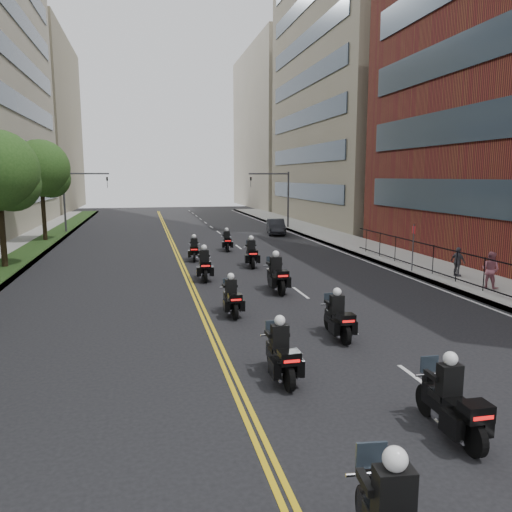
{
  "coord_description": "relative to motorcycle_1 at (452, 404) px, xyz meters",
  "views": [
    {
      "loc": [
        -3.53,
        -5.81,
        5.16
      ],
      "look_at": [
        1.37,
        15.98,
        1.58
      ],
      "focal_mm": 35.0,
      "sensor_mm": 36.0,
      "label": 1
    }
  ],
  "objects": [
    {
      "name": "sidewalk_right",
      "position": [
        9.68,
        22.57,
        -0.6
      ],
      "size": [
        4.0,
        90.0,
        0.15
      ],
      "primitive_type": "cube",
      "color": "gray",
      "rests_on": "ground"
    },
    {
      "name": "pedestrian_c",
      "position": [
        9.52,
        13.7,
        0.21
      ],
      "size": [
        0.55,
        0.93,
        1.49
      ],
      "primitive_type": "imported",
      "rotation": [
        0.0,
        0.0,
        1.8
      ],
      "color": "#44424A",
      "rests_on": "sidewalk_right"
    },
    {
      "name": "parked_sedan",
      "position": [
        5.68,
        34.87,
        0.01
      ],
      "size": [
        2.16,
        4.37,
        1.38
      ],
      "primitive_type": "imported",
      "rotation": [
        0.0,
        0.0,
        -0.17
      ],
      "color": "black",
      "rests_on": "ground"
    },
    {
      "name": "grass_strip",
      "position": [
        -13.52,
        22.57,
        -0.51
      ],
      "size": [
        2.0,
        90.0,
        0.04
      ],
      "primitive_type": "cube",
      "color": "#193A15",
      "rests_on": "sidewalk_left"
    },
    {
      "name": "building_left_far",
      "position": [
        -24.32,
        75.57,
        12.32
      ],
      "size": [
        16.0,
        28.0,
        26.0
      ],
      "primitive_type": "cube",
      "color": "gray",
      "rests_on": "ground"
    },
    {
      "name": "motorcycle_1",
      "position": [
        0.0,
        0.0,
        0.0
      ],
      "size": [
        0.54,
        2.33,
        1.72
      ],
      "rotation": [
        0.0,
        0.0,
        -0.01
      ],
      "color": "black",
      "rests_on": "ground"
    },
    {
      "name": "motorcycle_4",
      "position": [
        -2.75,
        9.72,
        -0.06
      ],
      "size": [
        0.49,
        2.14,
        1.58
      ],
      "rotation": [
        0.0,
        0.0,
        0.01
      ],
      "color": "black",
      "rests_on": "ground"
    },
    {
      "name": "motorcycle_3",
      "position": [
        0.12,
        6.29,
        -0.04
      ],
      "size": [
        0.51,
        2.21,
        1.63
      ],
      "rotation": [
        0.0,
        0.0,
        -0.03
      ],
      "color": "black",
      "rests_on": "ground"
    },
    {
      "name": "building_right_tan",
      "position": [
        19.16,
        45.57,
        14.32
      ],
      "size": [
        15.11,
        28.0,
        30.0
      ],
      "color": "gray",
      "rests_on": "ground"
    },
    {
      "name": "motorcycle_7",
      "position": [
        0.11,
        19.48,
        0.03
      ],
      "size": [
        0.69,
        2.43,
        1.79
      ],
      "rotation": [
        0.0,
        0.0,
        -0.11
      ],
      "color": "black",
      "rests_on": "ground"
    },
    {
      "name": "traffic_signal_left",
      "position": [
        -11.86,
        39.57,
        3.02
      ],
      "size": [
        4.09,
        0.2,
        5.6
      ],
      "color": "#3F3F44",
      "rests_on": "ground"
    },
    {
      "name": "motorcycle_2",
      "position": [
        -2.56,
        3.47,
        -0.02
      ],
      "size": [
        0.52,
        2.26,
        1.67
      ],
      "rotation": [
        0.0,
        0.0,
        0.01
      ],
      "color": "black",
      "rests_on": "ground"
    },
    {
      "name": "building_right_far",
      "position": [
        19.18,
        75.57,
        12.32
      ],
      "size": [
        15.0,
        28.0,
        26.0
      ],
      "primitive_type": "cube",
      "color": "gray",
      "rests_on": "ground"
    },
    {
      "name": "iron_fence",
      "position": [
        8.68,
        9.57,
        0.22
      ],
      "size": [
        0.05,
        28.0,
        1.5
      ],
      "color": "black",
      "rests_on": "sidewalk_right"
    },
    {
      "name": "pedestrian_b",
      "position": [
        9.35,
        11.03,
        0.3
      ],
      "size": [
        0.91,
        1.0,
        1.67
      ],
      "primitive_type": "imported",
      "rotation": [
        0.0,
        0.0,
        2.01
      ],
      "color": "#9C5564",
      "rests_on": "sidewalk_right"
    },
    {
      "name": "motorcycle_9",
      "position": [
        -0.25,
        25.98,
        -0.05
      ],
      "size": [
        0.58,
        2.17,
        1.6
      ],
      "rotation": [
        0.0,
        0.0,
        -0.08
      ],
      "color": "black",
      "rests_on": "ground"
    },
    {
      "name": "motorcycle_8",
      "position": [
        -2.89,
        22.36,
        -0.04
      ],
      "size": [
        0.61,
        2.19,
        1.62
      ],
      "rotation": [
        0.0,
        0.0,
        -0.1
      ],
      "color": "black",
      "rests_on": "ground"
    },
    {
      "name": "motorcycle_6",
      "position": [
        -2.98,
        16.35,
        0.02
      ],
      "size": [
        0.6,
        2.41,
        1.77
      ],
      "rotation": [
        0.0,
        0.0,
        -0.06
      ],
      "color": "black",
      "rests_on": "ground"
    },
    {
      "name": "traffic_signal_right",
      "position": [
        7.22,
        39.57,
        3.02
      ],
      "size": [
        4.09,
        0.2,
        5.6
      ],
      "color": "#3F3F44",
      "rests_on": "ground"
    },
    {
      "name": "motorcycle_5",
      "position": [
        -0.13,
        13.0,
        0.06
      ],
      "size": [
        0.58,
        2.52,
        1.86
      ],
      "rotation": [
        0.0,
        0.0,
        0.01
      ],
      "color": "black",
      "rests_on": "ground"
    }
  ]
}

